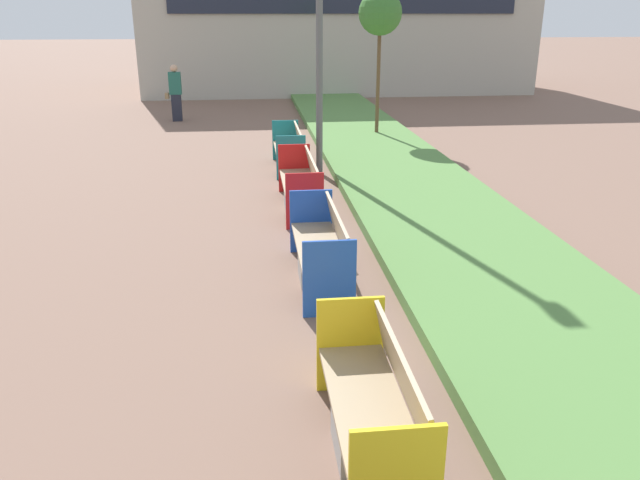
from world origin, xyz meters
name	(u,v)px	position (x,y,z in m)	size (l,w,h in m)	color
planter_grass_strip	(452,230)	(3.20, 12.00, 0.09)	(2.80, 120.00, 0.18)	#568442
building_backdrop	(332,8)	(4.00, 32.93, 3.53)	(16.43, 8.19, 7.05)	#B2AD9E
bench_yellow_frame	(373,415)	(0.94, 7.02, 0.36)	(0.65, 1.90, 0.94)	#9E9B96
bench_blue_frame	(322,254)	(0.94, 10.52, 0.37)	(0.65, 2.16, 0.94)	#9E9B96
bench_red_frame	(301,188)	(0.94, 13.75, 0.37)	(0.65, 2.34, 0.94)	#9E9B96
bench_teal_frame	(290,153)	(0.94, 16.78, 0.36)	(0.65, 1.98, 0.94)	#9E9B96
sapling_tree_far	(380,14)	(3.60, 20.12, 3.29)	(1.15, 1.15, 3.90)	brown
pedestrian_walking	(175,92)	(-2.27, 23.79, 0.91)	(0.53, 0.24, 1.78)	#232633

